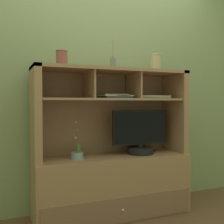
{
  "coord_description": "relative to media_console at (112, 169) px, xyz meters",
  "views": [
    {
      "loc": [
        -1.0,
        -2.44,
        1.07
      ],
      "look_at": [
        0.0,
        0.0,
        0.98
      ],
      "focal_mm": 44.58,
      "sensor_mm": 36.0,
      "label": 1
    }
  ],
  "objects": [
    {
      "name": "floor_plane",
      "position": [
        0.0,
        -0.01,
        -0.44
      ],
      "size": [
        6.0,
        6.0,
        0.02
      ],
      "primitive_type": "cube",
      "color": "brown",
      "rests_on": "ground"
    },
    {
      "name": "magazine_stack_left",
      "position": [
        0.46,
        0.04,
        0.7
      ],
      "size": [
        0.34,
        0.27,
        0.03
      ],
      "color": "gray",
      "rests_on": "media_console"
    },
    {
      "name": "tv_monitor",
      "position": [
        0.29,
        -0.03,
        0.31
      ],
      "size": [
        0.59,
        0.26,
        0.43
      ],
      "color": "black",
      "rests_on": "media_console"
    },
    {
      "name": "accent_vase",
      "position": [
        -0.48,
        -0.01,
        1.03
      ],
      "size": [
        0.11,
        0.11,
        0.14
      ],
      "color": "brown",
      "rests_on": "media_console"
    },
    {
      "name": "potted_orchid",
      "position": [
        -0.35,
        -0.03,
        0.18
      ],
      "size": [
        0.13,
        0.13,
        0.34
      ],
      "color": "#859E9D",
      "rests_on": "media_console"
    },
    {
      "name": "diffuser_bottle",
      "position": [
        0.0,
        -0.03,
        1.01
      ],
      "size": [
        0.05,
        0.05,
        0.28
      ],
      "color": "slate",
      "rests_on": "media_console"
    },
    {
      "name": "magazine_stack_centre",
      "position": [
        0.02,
        -0.03,
        0.7
      ],
      "size": [
        0.32,
        0.26,
        0.04
      ],
      "color": "#2F3739",
      "rests_on": "media_console"
    },
    {
      "name": "back_wall",
      "position": [
        0.0,
        0.26,
        0.97
      ],
      "size": [
        6.0,
        0.02,
        2.8
      ],
      "primitive_type": "cube",
      "color": "gray",
      "rests_on": "ground"
    },
    {
      "name": "ceramic_vase",
      "position": [
        0.48,
        -0.0,
        1.05
      ],
      "size": [
        0.11,
        0.11,
        0.17
      ],
      "color": "tan",
      "rests_on": "media_console"
    },
    {
      "name": "media_console",
      "position": [
        0.0,
        0.0,
        0.0
      ],
      "size": [
        1.48,
        0.5,
        1.39
      ],
      "color": "#A07652",
      "rests_on": "ground"
    }
  ]
}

